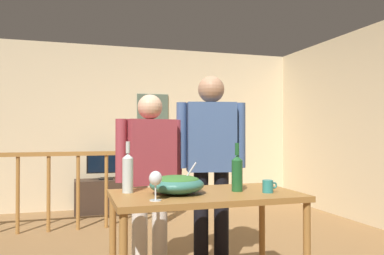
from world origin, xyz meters
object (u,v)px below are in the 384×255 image
at_px(tv_console, 106,196).
at_px(wine_bottle_green, 237,172).
at_px(wine_glass, 156,180).
at_px(mug_teal, 268,186).
at_px(stair_railing, 82,181).
at_px(flat_screen_tv, 106,163).
at_px(person_standing_left, 150,169).
at_px(wine_bottle_clear, 128,172).
at_px(person_standing_right, 211,153).
at_px(framed_picture, 153,113).
at_px(serving_table, 205,204).
at_px(salad_bowl, 177,183).

height_order(tv_console, wine_bottle_green, wine_bottle_green).
distance_m(wine_glass, mug_teal, 0.83).
xyz_separation_m(stair_railing, flat_screen_tv, (0.36, 0.93, 0.13)).
height_order(flat_screen_tv, wine_glass, wine_glass).
bearing_deg(person_standing_left, wine_bottle_clear, 50.89).
bearing_deg(flat_screen_tv, wine_bottle_clear, -91.60).
distance_m(mug_teal, person_standing_right, 0.80).
bearing_deg(framed_picture, serving_table, -95.34).
distance_m(framed_picture, person_standing_left, 3.11).
bearing_deg(stair_railing, framed_picture, 47.87).
xyz_separation_m(salad_bowl, mug_teal, (0.63, -0.13, -0.03)).
relative_size(framed_picture, person_standing_left, 0.40).
bearing_deg(wine_glass, person_standing_left, 81.60).
height_order(tv_console, serving_table, serving_table).
relative_size(wine_glass, wine_bottle_clear, 0.51).
xyz_separation_m(framed_picture, tv_console, (-0.77, -0.29, -1.27)).
relative_size(salad_bowl, wine_glass, 2.04).
distance_m(framed_picture, stair_railing, 1.92).
xyz_separation_m(wine_glass, mug_teal, (0.82, 0.09, -0.09)).
bearing_deg(wine_bottle_clear, tv_console, 88.41).
bearing_deg(wine_bottle_green, mug_teal, -33.44).
relative_size(salad_bowl, wine_bottle_green, 1.08).
distance_m(flat_screen_tv, wine_glass, 3.51).
bearing_deg(wine_bottle_clear, person_standing_right, 30.98).
distance_m(serving_table, salad_bowl, 0.26).
bearing_deg(salad_bowl, stair_railing, 103.94).
height_order(serving_table, wine_bottle_green, wine_bottle_green).
bearing_deg(stair_railing, flat_screen_tv, 68.81).
xyz_separation_m(wine_bottle_clear, person_standing_left, (0.25, 0.48, -0.03)).
xyz_separation_m(tv_console, person_standing_left, (0.16, -2.69, 0.64)).
relative_size(salad_bowl, person_standing_right, 0.22).
bearing_deg(wine_glass, framed_picture, 79.14).
height_order(serving_table, wine_glass, wine_glass).
height_order(wine_bottle_green, wine_bottle_clear, wine_bottle_clear).
distance_m(salad_bowl, wine_bottle_green, 0.45).
bearing_deg(tv_console, person_standing_right, -75.36).
relative_size(person_standing_left, person_standing_right, 0.89).
distance_m(wine_bottle_green, person_standing_right, 0.65).
bearing_deg(stair_railing, salad_bowl, -76.06).
relative_size(wine_bottle_clear, person_standing_left, 0.24).
height_order(wine_glass, wine_bottle_green, wine_bottle_green).
bearing_deg(serving_table, person_standing_right, 66.62).
height_order(serving_table, person_standing_right, person_standing_right).
bearing_deg(person_standing_right, framed_picture, -79.57).
height_order(framed_picture, wine_bottle_clear, framed_picture).
bearing_deg(person_standing_right, stair_railing, -46.86).
bearing_deg(salad_bowl, tv_console, 93.91).
distance_m(tv_console, person_standing_right, 2.89).
bearing_deg(person_standing_left, person_standing_right, 168.32).
height_order(serving_table, salad_bowl, salad_bowl).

